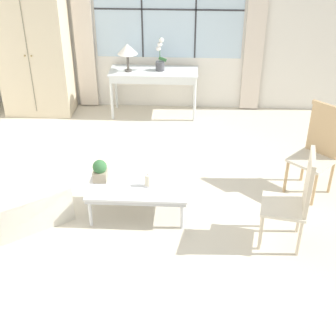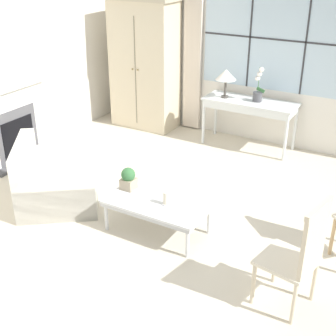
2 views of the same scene
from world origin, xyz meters
name	(u,v)px [view 1 (image 1 of 2)]	position (x,y,z in m)	size (l,w,h in m)	color
ground_plane	(155,211)	(0.00, 0.00, 0.00)	(14.00, 14.00, 0.00)	beige
wall_back_windowed	(169,22)	(0.00, 3.02, 1.40)	(7.20, 0.14, 2.80)	silver
armoire	(33,48)	(-2.08, 2.68, 1.06)	(1.14, 0.61, 2.11)	beige
console_table	(154,76)	(-0.22, 2.68, 0.65)	(1.38, 0.53, 0.73)	silver
table_lamp	(127,50)	(-0.61, 2.63, 1.07)	(0.31, 0.31, 0.43)	#4C4742
potted_orchid	(160,59)	(-0.12, 2.69, 0.91)	(0.17, 0.14, 0.51)	#4C4C51
armchair_upholstered	(14,193)	(-1.56, -0.11, 0.27)	(1.32, 1.33, 0.78)	silver
side_chair_wooden	(319,146)	(1.88, 0.57, 0.59)	(0.62, 0.62, 1.09)	beige
accent_chair_wooden	(296,196)	(1.44, -0.46, 0.57)	(0.51, 0.51, 1.05)	beige
coffee_table	(138,189)	(-0.18, -0.04, 0.33)	(1.10, 0.60, 0.37)	silver
potted_plant_small	(100,170)	(-0.61, 0.04, 0.50)	(0.16, 0.16, 0.25)	tan
pillar_candle	(148,181)	(-0.07, -0.05, 0.44)	(0.09, 0.09, 0.15)	silver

